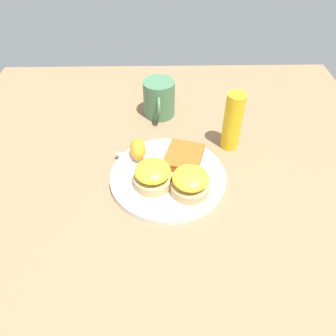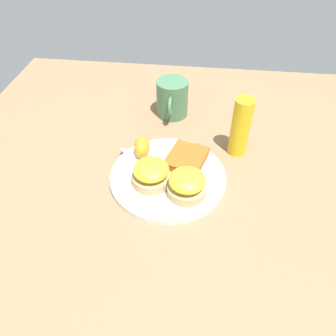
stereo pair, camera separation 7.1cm
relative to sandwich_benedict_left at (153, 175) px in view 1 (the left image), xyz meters
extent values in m
plane|color=#846647|center=(-0.03, 0.03, -0.04)|extent=(1.10, 1.10, 0.00)
cylinder|color=silver|center=(-0.03, 0.03, -0.03)|extent=(0.26, 0.26, 0.01)
cylinder|color=tan|center=(0.00, 0.00, -0.02)|extent=(0.08, 0.08, 0.02)
ellipsoid|color=yellow|center=(0.00, 0.00, 0.01)|extent=(0.08, 0.08, 0.03)
cylinder|color=tan|center=(0.02, 0.08, -0.02)|extent=(0.08, 0.08, 0.02)
ellipsoid|color=yellow|center=(0.02, 0.08, 0.01)|extent=(0.08, 0.08, 0.03)
cube|color=#AA511B|center=(-0.08, 0.07, -0.02)|extent=(0.11, 0.10, 0.02)
ellipsoid|color=orange|center=(-0.09, -0.04, 0.00)|extent=(0.06, 0.04, 0.04)
cube|color=silver|center=(-0.08, -0.04, -0.02)|extent=(0.05, 0.11, 0.00)
cube|color=silver|center=(-0.03, 0.09, -0.02)|extent=(0.04, 0.05, 0.00)
cylinder|color=#42704C|center=(-0.29, 0.01, 0.01)|extent=(0.09, 0.09, 0.10)
torus|color=#42704C|center=(-0.24, 0.01, 0.01)|extent=(0.05, 0.01, 0.05)
cylinder|color=gold|center=(-0.14, 0.19, 0.03)|extent=(0.04, 0.04, 0.14)
camera|label=1|loc=(0.49, 0.02, 0.48)|focal=35.00mm
camera|label=2|loc=(0.48, 0.09, 0.48)|focal=35.00mm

